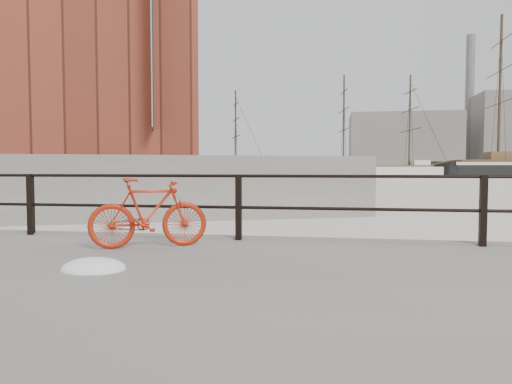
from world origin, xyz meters
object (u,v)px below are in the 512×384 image
at_px(schooner_left, 209,176).
at_px(workboat_near, 44,185).
at_px(bicycle, 149,213).
at_px(schooner_mid, 376,176).
at_px(workboat_far, 96,179).

distance_m(schooner_left, workboat_near, 50.08).
bearing_deg(schooner_left, bicycle, -96.37).
relative_size(schooner_mid, schooner_left, 1.18).
height_order(bicycle, workboat_far, workboat_far).
distance_m(schooner_mid, schooner_left, 31.43).
height_order(workboat_near, workboat_far, same).
bearing_deg(workboat_near, bicycle, -72.72).
bearing_deg(schooner_mid, schooner_left, 173.09).
bearing_deg(schooner_mid, bicycle, -106.87).
bearing_deg(schooner_left, workboat_near, -112.01).
bearing_deg(workboat_far, schooner_mid, 32.19).
relative_size(bicycle, schooner_mid, 0.06).
xyz_separation_m(bicycle, workboat_near, (-21.55, 29.44, -0.83)).
relative_size(schooner_left, workboat_near, 1.88).
distance_m(schooner_mid, workboat_near, 60.71).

